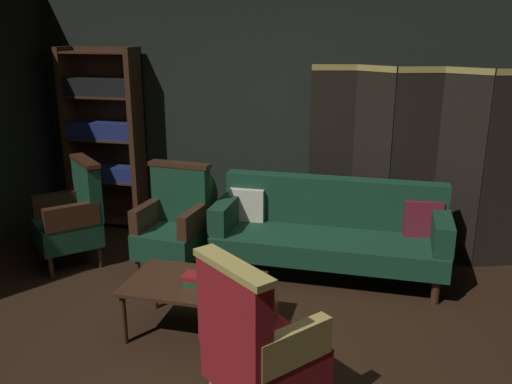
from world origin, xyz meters
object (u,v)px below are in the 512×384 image
folding_screen (414,161)px  bookshelf (104,134)px  potted_plant (191,198)px  coffee_table (194,288)px  armchair_wing_left (73,216)px  velvet_couch (330,228)px  armchair_gilt_accent (257,344)px  armchair_wing_right (174,224)px  book_green_cloth (200,282)px  book_red_leather (200,278)px

folding_screen → bookshelf: bookshelf is taller
potted_plant → bookshelf: bearing=163.7°
folding_screen → coffee_table: (-1.60, -1.96, -0.61)m
bookshelf → armchair_wing_left: (0.25, -1.14, -0.58)m
bookshelf → velvet_couch: (2.70, -0.74, -0.62)m
folding_screen → armchair_gilt_accent: (-0.91, -2.76, -0.50)m
armchair_wing_right → book_green_cloth: armchair_wing_right is taller
coffee_table → potted_plant: 1.86m
armchair_wing_left → bookshelf: bearing=102.2°
coffee_table → book_red_leather: 0.13m
folding_screen → armchair_wing_left: (-3.19, -1.04, -0.50)m
armchair_gilt_accent → armchair_wing_right: same height
folding_screen → bookshelf: (-3.43, 0.11, 0.09)m
coffee_table → armchair_wing_right: bearing=119.9°
velvet_couch → coffee_table: size_ratio=2.12×
armchair_wing_right → potted_plant: 0.77m
folding_screen → velvet_couch: size_ratio=1.00×
book_green_cloth → velvet_couch: bearing=59.6°
potted_plant → book_red_leather: (0.74, -1.76, -0.02)m
velvet_couch → armchair_gilt_accent: armchair_gilt_accent is taller
velvet_couch → potted_plant: size_ratio=2.44×
armchair_wing_left → potted_plant: bearing=41.2°
armchair_wing_left → book_green_cloth: size_ratio=4.58×
velvet_couch → armchair_wing_right: (-1.42, -0.36, 0.04)m
book_red_leather → folding_screen: bearing=52.5°
folding_screen → book_red_leather: 2.57m
armchair_wing_right → velvet_couch: bearing=14.1°
armchair_gilt_accent → armchair_wing_left: same height
armchair_wing_left → folding_screen: bearing=18.0°
armchair_gilt_accent → armchair_wing_left: 2.86m
velvet_couch → bookshelf: bearing=164.6°
folding_screen → armchair_wing_right: (-2.15, -0.99, -0.50)m
armchair_wing_left → book_green_cloth: (1.65, -0.96, -0.05)m
folding_screen → armchair_wing_left: size_ratio=2.03×
folding_screen → armchair_wing_left: bearing=-162.0°
velvet_couch → coffee_table: velvet_couch is taller
armchair_wing_left → coffee_table: bearing=-30.2°
armchair_wing_left → armchair_gilt_accent: bearing=-37.0°
armchair_wing_right → armchair_wing_left: bearing=-177.6°
coffee_table → armchair_gilt_accent: size_ratio=0.96×
coffee_table → armchair_gilt_accent: 1.06m
folding_screen → coffee_table: folding_screen is taller
bookshelf → book_red_leather: bearing=-47.9°
armchair_gilt_accent → book_green_cloth: armchair_gilt_accent is taller
bookshelf → book_green_cloth: size_ratio=9.02×
potted_plant → book_red_leather: bearing=-67.3°
velvet_couch → armchair_gilt_accent: (-0.17, -2.12, 0.04)m
bookshelf → book_green_cloth: 2.90m
book_red_leather → coffee_table: bearing=151.3°
book_green_cloth → armchair_wing_left: bearing=149.9°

